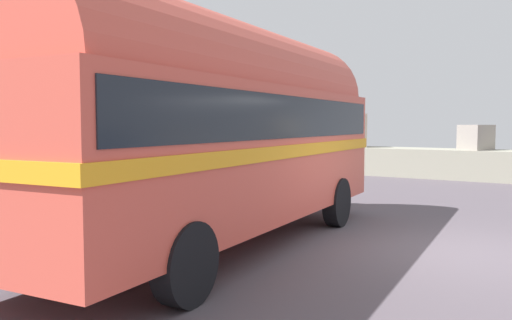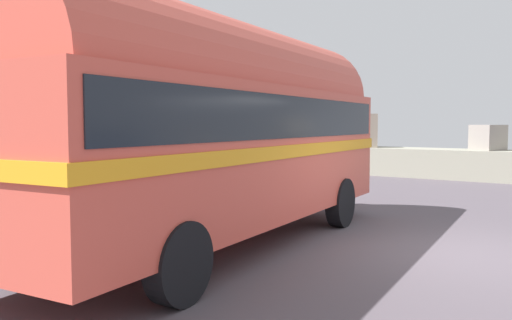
# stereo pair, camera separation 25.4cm
# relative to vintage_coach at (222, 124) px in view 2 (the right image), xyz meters

# --- Properties ---
(ground) EXTENTS (32.00, 26.00, 0.02)m
(ground) POSITION_rel_vintage_coach_xyz_m (3.34, 1.79, -2.04)
(ground) COLOR #544B53
(vintage_coach) EXTENTS (3.39, 8.80, 3.70)m
(vintage_coach) POSITION_rel_vintage_coach_xyz_m (0.00, 0.00, 0.00)
(vintage_coach) COLOR black
(vintage_coach) RESTS_ON ground
(second_coach) EXTENTS (2.50, 8.60, 3.70)m
(second_coach) POSITION_rel_vintage_coach_xyz_m (-5.36, 0.11, 0.00)
(second_coach) COLOR black
(second_coach) RESTS_ON ground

